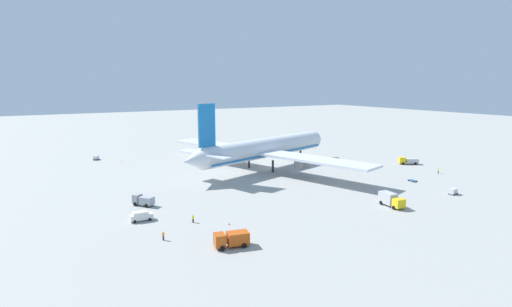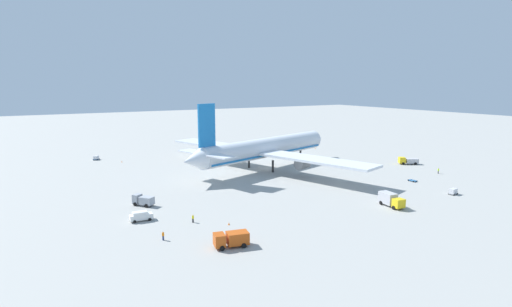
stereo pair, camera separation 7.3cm
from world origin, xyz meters
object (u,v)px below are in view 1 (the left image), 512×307
(service_truck_2, at_px, (143,200))
(traffic_cone_1, at_px, (229,224))
(service_truck_1, at_px, (391,199))
(baggage_cart_2, at_px, (453,191))
(traffic_cone_0, at_px, (298,149))
(baggage_cart_0, at_px, (96,158))
(ground_worker_0, at_px, (163,236))
(ground_worker_1, at_px, (193,219))
(ground_worker_2, at_px, (438,171))
(traffic_cone_2, at_px, (315,148))
(airliner, at_px, (264,149))
(traffic_cone_3, at_px, (122,162))
(baggage_cart_1, at_px, (413,180))
(service_truck_0, at_px, (408,161))
(service_van, at_px, (141,216))
(service_truck_3, at_px, (232,239))

(service_truck_2, height_order, traffic_cone_1, service_truck_2)
(service_truck_1, distance_m, baggage_cart_2, 21.84)
(service_truck_1, distance_m, traffic_cone_0, 83.35)
(service_truck_2, relative_size, baggage_cart_0, 1.71)
(baggage_cart_2, height_order, ground_worker_0, ground_worker_0)
(ground_worker_1, height_order, ground_worker_2, ground_worker_2)
(ground_worker_2, relative_size, traffic_cone_0, 3.25)
(ground_worker_1, xyz_separation_m, ground_worker_2, (83.69, 3.81, 0.07))
(traffic_cone_1, height_order, traffic_cone_2, same)
(airliner, height_order, ground_worker_1, airliner)
(ground_worker_0, bearing_deg, traffic_cone_3, 82.92)
(baggage_cart_1, bearing_deg, service_truck_0, 42.21)
(service_truck_2, xyz_separation_m, traffic_cone_2, (86.68, 45.39, -1.08))
(service_van, bearing_deg, service_truck_2, 72.55)
(traffic_cone_0, bearing_deg, airliner, -141.31)
(service_truck_0, relative_size, traffic_cone_3, 12.40)
(service_truck_0, height_order, ground_worker_2, service_truck_0)
(ground_worker_2, bearing_deg, airliner, 142.82)
(ground_worker_2, bearing_deg, traffic_cone_2, 92.63)
(baggage_cart_0, height_order, traffic_cone_2, baggage_cart_0)
(airliner, height_order, baggage_cart_0, airliner)
(traffic_cone_1, bearing_deg, traffic_cone_3, 92.96)
(service_truck_0, height_order, ground_worker_0, service_truck_0)
(baggage_cart_0, xyz_separation_m, traffic_cone_2, (86.47, -20.84, -0.55))
(traffic_cone_2, xyz_separation_m, traffic_cone_3, (-79.36, 11.04, 0.00))
(airliner, height_order, baggage_cart_2, airliner)
(service_truck_0, xyz_separation_m, traffic_cone_1, (-82.10, -23.83, -1.01))
(airliner, distance_m, traffic_cone_2, 48.74)
(traffic_cone_3, bearing_deg, baggage_cart_0, 125.93)
(service_truck_2, bearing_deg, baggage_cart_1, -12.00)
(ground_worker_0, xyz_separation_m, ground_worker_2, (91.89, 10.02, 0.06))
(service_truck_1, bearing_deg, baggage_cart_0, 117.19)
(ground_worker_2, bearing_deg, service_van, 178.37)
(service_truck_3, height_order, traffic_cone_1, service_truck_3)
(traffic_cone_1, height_order, traffic_cone_3, same)
(baggage_cart_2, xyz_separation_m, ground_worker_1, (-65.41, 13.66, 0.01))
(service_truck_3, bearing_deg, traffic_cone_2, 44.03)
(baggage_cart_0, height_order, traffic_cone_3, baggage_cart_0)
(service_van, bearing_deg, service_truck_0, 7.30)
(baggage_cart_0, distance_m, baggage_cart_2, 119.78)
(baggage_cart_2, bearing_deg, ground_worker_2, 43.71)
(service_van, bearing_deg, service_truck_1, -19.93)
(service_truck_3, distance_m, baggage_cart_1, 68.90)
(baggage_cart_1, bearing_deg, ground_worker_2, 10.29)
(service_truck_3, distance_m, traffic_cone_2, 111.08)
(airliner, bearing_deg, traffic_cone_0, 38.69)
(service_truck_1, distance_m, traffic_cone_2, 83.52)
(service_van, distance_m, baggage_cart_1, 77.22)
(service_truck_3, height_order, ground_worker_1, service_truck_3)
(airliner, height_order, service_truck_1, airliner)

